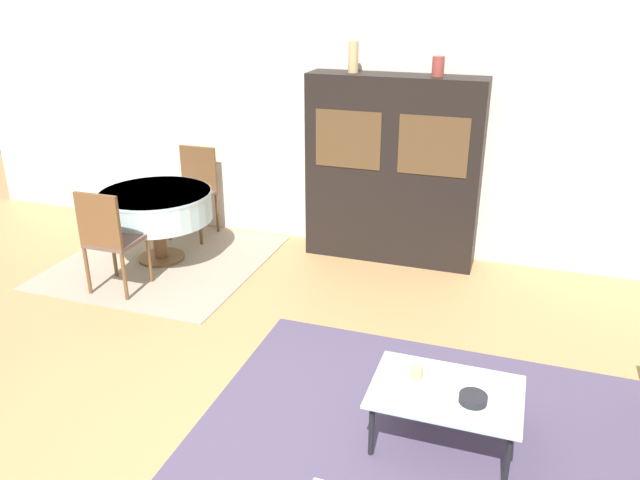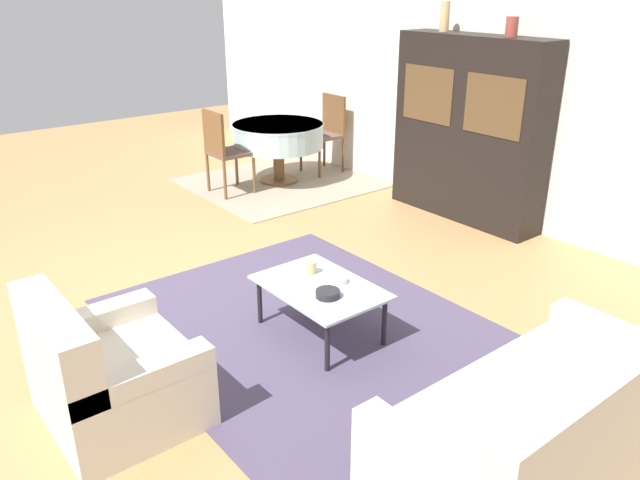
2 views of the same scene
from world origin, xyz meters
The scene contains 16 objects.
ground_plane centered at (0.00, 0.00, 0.00)m, with size 14.00×14.00×0.00m, color tan.
wall_back centered at (0.00, 3.63, 1.35)m, with size 10.00×0.06×2.70m.
area_rug centered at (1.24, 0.59, 0.01)m, with size 3.04×2.31×0.01m.
dining_rug centered at (-1.91, 2.48, 0.01)m, with size 2.03×2.10×0.01m.
couch centered at (3.11, 0.67, 0.30)m, with size 0.88×1.81×0.85m.
armchair centered at (1.27, -0.93, 0.30)m, with size 0.92×0.81×0.82m.
coffee_table centered at (1.29, 0.61, 0.36)m, with size 0.92×0.64×0.39m.
display_cabinet centered at (0.31, 3.38, 0.96)m, with size 1.76×0.40×1.91m.
dining_table centered at (-1.96, 2.52, 0.60)m, with size 1.14×1.14×0.74m.
dining_chair_near centered at (-1.96, 1.73, 0.58)m, with size 0.44×0.44×1.00m.
dining_chair_far centered at (-1.96, 3.31, 0.58)m, with size 0.44×0.44×1.00m.
cup centered at (1.09, 0.69, 0.44)m, with size 0.08×0.08×0.09m.
bowl centered at (1.46, 0.55, 0.42)m, with size 0.17×0.17×0.05m.
bowl_small centered at (1.34, 0.75, 0.42)m, with size 0.12×0.12×0.04m.
vase_tall centered at (-0.13, 3.38, 2.06)m, with size 0.10×0.10×0.30m.
vase_short centered at (0.69, 3.38, 2.00)m, with size 0.12×0.12×0.18m.
Camera 2 is at (4.39, -1.85, 2.41)m, focal length 35.00 mm.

